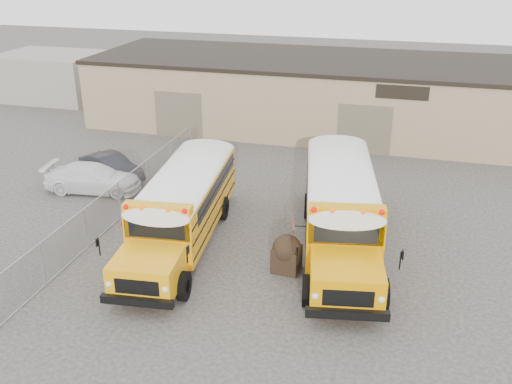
% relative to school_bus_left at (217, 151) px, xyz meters
% --- Properties ---
extents(ground, '(120.00, 120.00, 0.00)m').
position_rel_school_bus_left_xyz_m(ground, '(3.03, -8.24, -1.80)').
color(ground, '#33302E').
rests_on(ground, ground).
extents(warehouse, '(30.20, 10.20, 4.67)m').
position_rel_school_bus_left_xyz_m(warehouse, '(3.03, 11.75, 0.57)').
color(warehouse, tan).
rests_on(warehouse, ground).
extents(chainlink_fence, '(0.07, 18.07, 1.81)m').
position_rel_school_bus_left_xyz_m(chainlink_fence, '(-2.97, -5.24, -0.90)').
color(chainlink_fence, '#97999F').
rests_on(chainlink_fence, ground).
extents(distant_building_left, '(8.00, 6.00, 3.60)m').
position_rel_school_bus_left_xyz_m(distant_building_left, '(-18.97, 13.76, -0.00)').
color(distant_building_left, gray).
rests_on(distant_building_left, ground).
extents(school_bus_left, '(3.70, 10.85, 3.11)m').
position_rel_school_bus_left_xyz_m(school_bus_left, '(0.00, 0.00, 0.00)').
color(school_bus_left, '#F6A10C').
rests_on(school_bus_left, ground).
extents(school_bus_right, '(4.72, 11.67, 3.32)m').
position_rel_school_bus_left_xyz_m(school_bus_right, '(5.94, 1.79, 0.12)').
color(school_bus_right, '#E99300').
rests_on(school_bus_right, ground).
extents(tarp_bundle, '(1.13, 1.13, 1.55)m').
position_rel_school_bus_left_xyz_m(tarp_bundle, '(5.50, -7.77, -1.01)').
color(tarp_bundle, black).
rests_on(tarp_bundle, ground).
extents(car_white, '(5.15, 2.66, 1.43)m').
position_rel_school_bus_left_xyz_m(car_white, '(-5.82, -2.74, -1.09)').
color(car_white, white).
rests_on(car_white, ground).
extents(car_dark, '(4.28, 3.00, 1.34)m').
position_rel_school_bus_left_xyz_m(car_dark, '(-5.73, -0.99, -1.13)').
color(car_dark, black).
rests_on(car_dark, ground).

